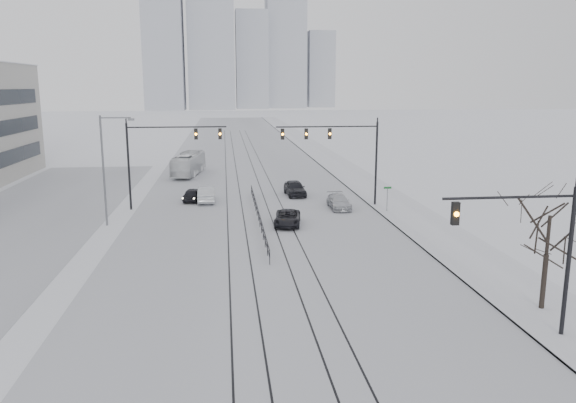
% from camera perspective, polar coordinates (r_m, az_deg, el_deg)
% --- Properties ---
extents(road, '(22.00, 260.00, 0.02)m').
position_cam_1_polar(road, '(77.21, -4.39, 3.23)').
color(road, silver).
rests_on(road, ground).
extents(sidewalk_east, '(5.00, 260.00, 0.16)m').
position_cam_1_polar(sidewalk_east, '(78.84, 5.47, 3.44)').
color(sidewalk_east, silver).
rests_on(sidewalk_east, ground).
extents(curb, '(0.10, 260.00, 0.12)m').
position_cam_1_polar(curb, '(78.38, 3.72, 3.40)').
color(curb, gray).
rests_on(curb, ground).
extents(parking_strip, '(14.00, 60.00, 0.03)m').
position_cam_1_polar(parking_strip, '(55.33, -24.52, -1.16)').
color(parking_strip, silver).
rests_on(parking_strip, ground).
extents(tram_rails, '(5.30, 180.00, 0.01)m').
position_cam_1_polar(tram_rails, '(57.51, -3.64, 0.35)').
color(tram_rails, black).
rests_on(tram_rails, ground).
extents(skyline, '(96.00, 48.00, 72.00)m').
position_cam_1_polar(skyline, '(290.71, -5.12, 15.43)').
color(skyline, '#989CA7').
rests_on(skyline, ground).
extents(traffic_mast_near, '(6.10, 0.37, 7.00)m').
position_cam_1_polar(traffic_mast_near, '(26.95, 23.91, -3.80)').
color(traffic_mast_near, black).
rests_on(traffic_mast_near, ground).
extents(traffic_mast_ne, '(9.60, 0.37, 8.00)m').
position_cam_1_polar(traffic_mast_ne, '(52.76, 5.48, 5.60)').
color(traffic_mast_ne, black).
rests_on(traffic_mast_ne, ground).
extents(traffic_mast_nw, '(9.10, 0.37, 8.00)m').
position_cam_1_polar(traffic_mast_nw, '(52.96, -12.78, 5.18)').
color(traffic_mast_nw, black).
rests_on(traffic_mast_nw, ground).
extents(street_light_west, '(2.73, 0.25, 9.00)m').
position_cam_1_polar(street_light_west, '(47.69, -17.93, 3.78)').
color(street_light_west, '#595B60').
rests_on(street_light_west, ground).
extents(bare_tree, '(4.40, 4.40, 6.10)m').
position_cam_1_polar(bare_tree, '(30.68, 25.00, -2.24)').
color(bare_tree, black).
rests_on(bare_tree, ground).
extents(median_fence, '(0.06, 24.00, 1.00)m').
position_cam_1_polar(median_fence, '(47.65, -3.04, -1.40)').
color(median_fence, black).
rests_on(median_fence, ground).
extents(street_sign, '(0.70, 0.06, 2.40)m').
position_cam_1_polar(street_sign, '(51.39, 10.06, 0.62)').
color(street_sign, '#595B60').
rests_on(street_sign, ground).
extents(sedan_sb_inner, '(2.21, 4.10, 1.32)m').
position_cam_1_polar(sedan_sb_inner, '(56.68, -9.60, 0.70)').
color(sedan_sb_inner, black).
rests_on(sedan_sb_inner, ground).
extents(sedan_sb_outer, '(1.70, 4.68, 1.53)m').
position_cam_1_polar(sedan_sb_outer, '(56.07, -8.30, 0.73)').
color(sedan_sb_outer, silver).
rests_on(sedan_sb_outer, ground).
extents(sedan_nb_front, '(2.71, 4.70, 1.23)m').
position_cam_1_polar(sedan_nb_front, '(46.14, -0.05, -1.70)').
color(sedan_nb_front, black).
rests_on(sedan_nb_front, ground).
extents(sedan_nb_right, '(1.82, 4.45, 1.29)m').
position_cam_1_polar(sedan_nb_right, '(52.68, 5.19, -0.04)').
color(sedan_nb_right, '#B7BABF').
rests_on(sedan_nb_right, ground).
extents(sedan_nb_far, '(2.17, 4.74, 1.57)m').
position_cam_1_polar(sedan_nb_far, '(58.68, 0.70, 1.36)').
color(sedan_nb_far, black).
rests_on(sedan_nb_far, ground).
extents(box_truck, '(3.97, 10.48, 2.85)m').
position_cam_1_polar(box_truck, '(73.27, -10.07, 3.75)').
color(box_truck, silver).
rests_on(box_truck, ground).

